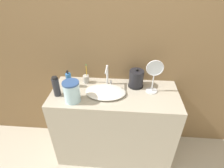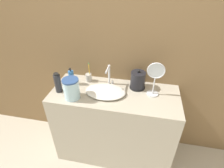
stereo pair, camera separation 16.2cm
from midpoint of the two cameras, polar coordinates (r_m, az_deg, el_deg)
The scene contains 10 objects.
wall_back at distance 1.72m, azimuth 5.55°, elevation 14.33°, with size 6.00×0.04×2.60m.
vanity_counter at distance 1.97m, azimuth 3.17°, elevation -13.17°, with size 1.23×0.51×0.86m.
sink_basin at distance 1.66m, azimuth 0.65°, elevation -2.51°, with size 0.39×0.27×0.04m.
faucet at distance 1.73m, azimuth 1.77°, elevation 3.05°, with size 0.06×0.15×0.21m.
electric_kettle at distance 1.74m, azimuth 11.07°, elevation 1.00°, with size 0.15×0.15×0.20m.
toothbrush_cup at distance 1.84m, azimuth -5.13°, elevation 2.14°, with size 0.06×0.06×0.22m.
lotion_bottle at distance 1.80m, azimuth -10.60°, elevation 2.07°, with size 0.05×0.05×0.18m.
shampoo_bottle at distance 1.70m, azimuth -14.71°, elevation 0.26°, with size 0.06×0.06×0.20m.
vanity_mirror at distance 1.62m, azimuth 16.70°, elevation 2.08°, with size 0.16×0.11×0.33m.
water_pitcher at distance 1.59m, azimuth -10.29°, elevation -1.64°, with size 0.15×0.15×0.20m.
Camera 2 is at (0.24, -1.07, 1.86)m, focal length 28.00 mm.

